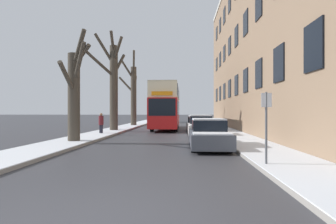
# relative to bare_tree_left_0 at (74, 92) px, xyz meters

# --- Properties ---
(ground_plane) EXTENTS (320.00, 320.00, 0.00)m
(ground_plane) POSITION_rel_bare_tree_left_0_xyz_m (4.64, -10.10, -2.86)
(ground_plane) COLOR #38383D
(sidewalk_left) EXTENTS (2.50, 130.00, 0.16)m
(sidewalk_left) POSITION_rel_bare_tree_left_0_xyz_m (-0.31, 42.90, -2.78)
(sidewalk_left) COLOR gray
(sidewalk_left) RESTS_ON ground
(sidewalk_right) EXTENTS (2.50, 130.00, 0.16)m
(sidewalk_right) POSITION_rel_bare_tree_left_0_xyz_m (9.60, 42.90, -2.78)
(sidewalk_right) COLOR gray
(sidewalk_right) RESTS_ON ground
(terrace_facade_right) EXTENTS (9.10, 35.50, 16.44)m
(terrace_facade_right) POSITION_rel_bare_tree_left_0_xyz_m (15.34, 9.49, 5.36)
(terrace_facade_right) COLOR #8C7056
(terrace_facade_right) RESTS_ON ground
(bare_tree_left_0) EXTENTS (1.63, 2.18, 6.10)m
(bare_tree_left_0) POSITION_rel_bare_tree_left_0_xyz_m (0.00, 0.00, 0.00)
(bare_tree_left_0) COLOR #423A30
(bare_tree_left_0) RESTS_ON ground
(bare_tree_left_1) EXTENTS (3.32, 2.47, 8.79)m
(bare_tree_left_1) POSITION_rel_bare_tree_left_0_xyz_m (-0.21, 8.82, 1.50)
(bare_tree_left_1) COLOR #423A30
(bare_tree_left_1) RESTS_ON ground
(bare_tree_left_2) EXTENTS (2.43, 3.02, 9.09)m
(bare_tree_left_2) POSITION_rel_bare_tree_left_0_xyz_m (-0.11, 17.70, 1.21)
(bare_tree_left_2) COLOR #423A30
(bare_tree_left_2) RESTS_ON ground
(double_decker_bus) EXTENTS (2.52, 10.53, 4.42)m
(double_decker_bus) POSITION_rel_bare_tree_left_0_xyz_m (4.32, 12.37, -0.36)
(double_decker_bus) COLOR red
(double_decker_bus) RESTS_ON ground
(parked_car_0) EXTENTS (1.80, 4.48, 1.45)m
(parked_car_0) POSITION_rel_bare_tree_left_0_xyz_m (7.29, -1.38, -2.20)
(parked_car_0) COLOR #474C56
(parked_car_0) RESTS_ON ground
(parked_car_1) EXTENTS (1.72, 4.39, 1.56)m
(parked_car_1) POSITION_rel_bare_tree_left_0_xyz_m (7.29, 4.68, -2.15)
(parked_car_1) COLOR silver
(parked_car_1) RESTS_ON ground
(parked_car_2) EXTENTS (1.81, 4.11, 1.34)m
(parked_car_2) POSITION_rel_bare_tree_left_0_xyz_m (7.29, 10.44, -2.24)
(parked_car_2) COLOR #474C56
(parked_car_2) RESTS_ON ground
(oncoming_van) EXTENTS (2.07, 5.51, 2.18)m
(oncoming_van) POSITION_rel_bare_tree_left_0_xyz_m (2.50, 29.81, -1.67)
(oncoming_van) COLOR #9EA3AD
(oncoming_van) RESTS_ON ground
(pedestrian_left_sidewalk) EXTENTS (0.37, 0.37, 1.68)m
(pedestrian_left_sidewalk) POSITION_rel_bare_tree_left_0_xyz_m (-0.19, 5.34, -1.94)
(pedestrian_left_sidewalk) COLOR black
(pedestrian_left_sidewalk) RESTS_ON ground
(street_sign_post) EXTENTS (0.32, 0.07, 2.39)m
(street_sign_post) POSITION_rel_bare_tree_left_0_xyz_m (8.64, -5.95, -1.49)
(street_sign_post) COLOR #4C4F54
(street_sign_post) RESTS_ON ground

